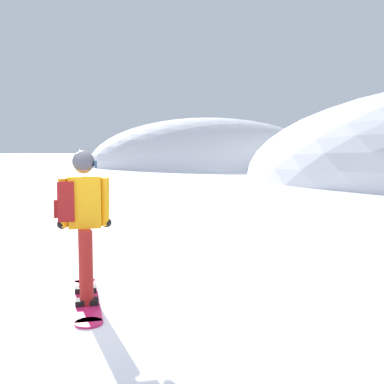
% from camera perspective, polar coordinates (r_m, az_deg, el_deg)
% --- Properties ---
extents(ground_plane, '(300.00, 300.00, 0.00)m').
position_cam_1_polar(ground_plane, '(5.55, -16.71, -13.18)').
color(ground_plane, white).
extents(ridge_peak_far, '(24.42, 21.98, 9.74)m').
position_cam_1_polar(ridge_peak_far, '(48.17, 1.70, 3.10)').
color(ridge_peak_far, white).
rests_on(ridge_peak_far, ground).
extents(snowboarder_main, '(1.29, 1.47, 1.71)m').
position_cam_1_polar(snowboarder_main, '(5.50, -13.13, -3.42)').
color(snowboarder_main, '#D11E5B').
rests_on(snowboarder_main, ground).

